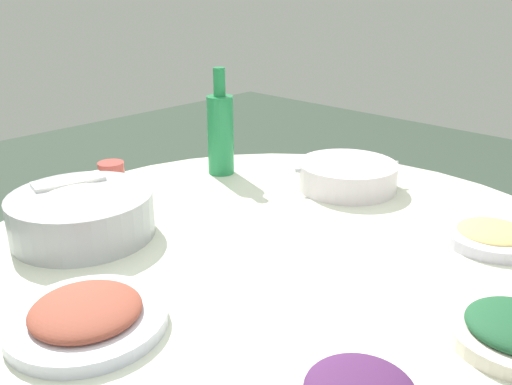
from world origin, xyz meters
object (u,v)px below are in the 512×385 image
(rice_bowl, at_px, (82,214))
(soup_bowl, at_px, (347,176))
(tea_cup_far, at_px, (112,176))
(round_dining_table, at_px, (287,308))
(green_bottle, at_px, (220,132))
(dish_stirfry, at_px, (87,316))
(dish_noodles, at_px, (493,235))

(rice_bowl, xyz_separation_m, soup_bowl, (-0.24, -0.62, -0.02))
(soup_bowl, bearing_deg, tea_cup_far, 45.24)
(round_dining_table, xyz_separation_m, green_bottle, (0.44, -0.23, 0.26))
(soup_bowl, relative_size, tea_cup_far, 3.41)
(round_dining_table, height_order, tea_cup_far, tea_cup_far)
(rice_bowl, distance_m, dish_stirfry, 0.35)
(dish_noodles, bearing_deg, dish_stirfry, 65.20)
(rice_bowl, height_order, soup_bowl, rice_bowl)
(dish_noodles, distance_m, tea_cup_far, 0.90)
(round_dining_table, height_order, green_bottle, green_bottle)
(dish_stirfry, relative_size, green_bottle, 0.85)
(round_dining_table, relative_size, dish_noodles, 6.53)
(soup_bowl, xyz_separation_m, dish_noodles, (-0.40, 0.06, -0.02))
(soup_bowl, bearing_deg, green_bottle, 23.63)
(round_dining_table, xyz_separation_m, tea_cup_far, (0.54, 0.06, 0.18))
(tea_cup_far, bearing_deg, soup_bowl, -134.76)
(soup_bowl, height_order, tea_cup_far, tea_cup_far)
(dish_stirfry, distance_m, tea_cup_far, 0.61)
(rice_bowl, height_order, tea_cup_far, rice_bowl)
(dish_stirfry, height_order, dish_noodles, dish_stirfry)
(soup_bowl, bearing_deg, dish_noodles, 171.92)
(rice_bowl, height_order, green_bottle, green_bottle)
(round_dining_table, relative_size, soup_bowl, 5.11)
(dish_stirfry, bearing_deg, dish_noodles, -114.80)
(round_dining_table, height_order, soup_bowl, soup_bowl)
(rice_bowl, bearing_deg, round_dining_table, -145.04)
(round_dining_table, distance_m, green_bottle, 0.56)
(dish_stirfry, bearing_deg, green_bottle, -59.06)
(rice_bowl, distance_m, dish_noodles, 0.85)
(rice_bowl, bearing_deg, tea_cup_far, -45.56)
(rice_bowl, bearing_deg, dish_noodles, -138.76)
(soup_bowl, relative_size, green_bottle, 0.87)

